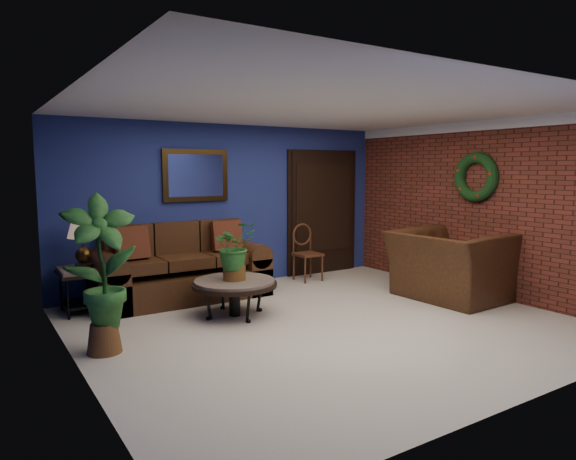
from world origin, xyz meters
TOP-DOWN VIEW (x-y plane):
  - floor at (0.00, 0.00)m, footprint 5.50×5.50m
  - wall_back at (0.00, 2.50)m, footprint 5.50×0.04m
  - wall_left at (-2.75, 0.00)m, footprint 0.04×5.00m
  - wall_right_brick at (2.75, 0.00)m, footprint 0.04×5.00m
  - ceiling at (0.00, 0.00)m, footprint 5.50×5.00m
  - crown_molding at (2.72, 0.00)m, footprint 0.03×5.00m
  - wall_mirror at (-0.60, 2.46)m, footprint 1.02×0.06m
  - closet_door at (1.75, 2.47)m, footprint 1.44×0.06m
  - wreath at (2.69, 0.05)m, footprint 0.16×0.72m
  - sofa at (-1.02, 2.09)m, footprint 2.36×1.02m
  - coffee_table at (-0.77, 0.88)m, footprint 1.06×1.06m
  - end_table at (-2.30, 2.05)m, footprint 0.63×0.63m
  - table_lamp at (-2.30, 2.05)m, footprint 0.37×0.37m
  - side_chair at (1.15, 2.12)m, footprint 0.40×0.40m
  - armchair at (2.15, 0.01)m, footprint 1.34×1.51m
  - coffee_plant at (-0.77, 0.88)m, footprint 0.58×0.52m
  - floor_plant at (2.35, 1.16)m, footprint 0.42×0.35m
  - tall_plant at (-2.45, 0.41)m, footprint 0.73×0.52m

SIDE VIEW (x-z plane):
  - floor at x=0.00m, z-range 0.00..0.00m
  - sofa at x=-1.02m, z-range -0.18..0.88m
  - coffee_table at x=-0.77m, z-range 0.17..0.62m
  - end_table at x=-2.30m, z-range 0.15..0.73m
  - floor_plant at x=2.35m, z-range 0.02..0.88m
  - armchair at x=2.15m, z-range 0.00..0.95m
  - side_chair at x=1.15m, z-range 0.06..0.98m
  - coffee_plant at x=-0.77m, z-range 0.49..1.22m
  - tall_plant at x=-2.45m, z-range 0.07..1.66m
  - table_lamp at x=-2.30m, z-range 0.67..1.29m
  - closet_door at x=1.75m, z-range -0.04..2.14m
  - wall_back at x=0.00m, z-range 0.00..2.50m
  - wall_left at x=-2.75m, z-range 0.00..2.50m
  - wall_right_brick at x=2.75m, z-range 0.00..2.50m
  - wreath at x=2.69m, z-range 1.34..2.06m
  - wall_mirror at x=-0.60m, z-range 1.33..2.10m
  - crown_molding at x=2.72m, z-range 2.36..2.50m
  - ceiling at x=0.00m, z-range 2.49..2.51m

